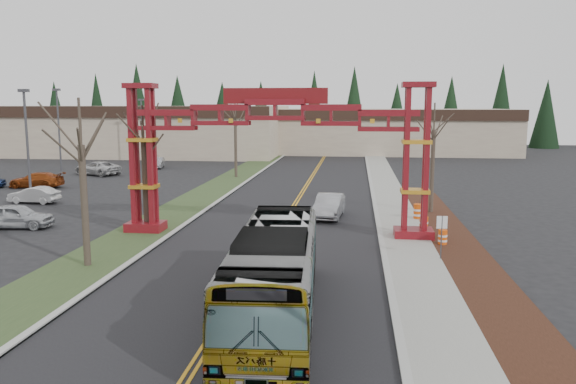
# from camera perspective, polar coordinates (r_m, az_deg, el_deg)

# --- Properties ---
(ground) EXTENTS (200.00, 200.00, 0.00)m
(ground) POSITION_cam_1_polar(r_m,az_deg,el_deg) (16.71, -10.48, -18.50)
(ground) COLOR black
(ground) RESTS_ON ground
(road) EXTENTS (12.00, 110.00, 0.02)m
(road) POSITION_cam_1_polar(r_m,az_deg,el_deg) (40.13, 0.16, -2.13)
(road) COLOR black
(road) RESTS_ON ground
(lane_line_left) EXTENTS (0.12, 100.00, 0.01)m
(lane_line_left) POSITION_cam_1_polar(r_m,az_deg,el_deg) (40.14, -0.01, -2.10)
(lane_line_left) COLOR gold
(lane_line_left) RESTS_ON road
(lane_line_right) EXTENTS (0.12, 100.00, 0.01)m
(lane_line_right) POSITION_cam_1_polar(r_m,az_deg,el_deg) (40.12, 0.33, -2.11)
(lane_line_right) COLOR gold
(lane_line_right) RESTS_ON road
(curb_right) EXTENTS (0.30, 110.00, 0.15)m
(curb_right) POSITION_cam_1_polar(r_m,az_deg,el_deg) (39.88, 8.98, -2.21)
(curb_right) COLOR #AEAEA8
(curb_right) RESTS_ON ground
(sidewalk_right) EXTENTS (2.60, 110.00, 0.14)m
(sidewalk_right) POSITION_cam_1_polar(r_m,az_deg,el_deg) (39.97, 11.06, -2.24)
(sidewalk_right) COLOR gray
(sidewalk_right) RESTS_ON ground
(landscape_strip) EXTENTS (2.60, 50.00, 0.12)m
(landscape_strip) POSITION_cam_1_polar(r_m,az_deg,el_deg) (25.90, 19.25, -8.68)
(landscape_strip) COLOR black
(landscape_strip) RESTS_ON ground
(grass_median) EXTENTS (4.00, 110.00, 0.08)m
(grass_median) POSITION_cam_1_polar(r_m,az_deg,el_deg) (41.81, -10.80, -1.80)
(grass_median) COLOR #2F4522
(grass_median) RESTS_ON ground
(curb_left) EXTENTS (0.30, 110.00, 0.15)m
(curb_left) POSITION_cam_1_polar(r_m,az_deg,el_deg) (41.28, -8.35, -1.82)
(curb_left) COLOR #AEAEA8
(curb_left) RESTS_ON ground
(gateway_arch) EXTENTS (18.20, 1.60, 8.90)m
(gateway_arch) POSITION_cam_1_polar(r_m,az_deg,el_deg) (32.50, -1.28, 5.91)
(gateway_arch) COLOR maroon
(gateway_arch) RESTS_ON ground
(retail_building_west) EXTENTS (46.00, 22.30, 7.50)m
(retail_building_west) POSITION_cam_1_polar(r_m,az_deg,el_deg) (92.87, -15.09, 6.12)
(retail_building_west) COLOR tan
(retail_building_west) RESTS_ON ground
(retail_building_east) EXTENTS (38.00, 20.30, 7.00)m
(retail_building_east) POSITION_cam_1_polar(r_m,az_deg,el_deg) (94.33, 10.22, 6.17)
(retail_building_east) COLOR tan
(retail_building_east) RESTS_ON ground
(conifer_treeline) EXTENTS (116.10, 5.60, 13.00)m
(conifer_treeline) POSITION_cam_1_polar(r_m,az_deg,el_deg) (106.23, 4.58, 8.17)
(conifer_treeline) COLOR black
(conifer_treeline) RESTS_ON ground
(transit_bus) EXTENTS (3.46, 12.01, 3.31)m
(transit_bus) POSITION_cam_1_polar(r_m,az_deg,el_deg) (20.43, -1.34, -8.18)
(transit_bus) COLOR #9DA0A5
(transit_bus) RESTS_ON ground
(silver_sedan) EXTENTS (2.13, 4.98, 1.60)m
(silver_sedan) POSITION_cam_1_polar(r_m,az_deg,el_deg) (38.53, 4.20, -1.42)
(silver_sedan) COLOR #A5A8AD
(silver_sedan) RESTS_ON ground
(parked_car_near_a) EXTENTS (4.63, 2.23, 1.52)m
(parked_car_near_a) POSITION_cam_1_polar(r_m,az_deg,el_deg) (39.00, -25.87, -2.22)
(parked_car_near_a) COLOR #B3B7BC
(parked_car_near_a) RESTS_ON ground
(parked_car_near_b) EXTENTS (4.02, 1.63, 1.30)m
(parked_car_near_b) POSITION_cam_1_polar(r_m,az_deg,el_deg) (48.35, -24.39, -0.28)
(parked_car_near_b) COLOR silver
(parked_car_near_b) RESTS_ON ground
(parked_car_mid_a) EXTENTS (5.02, 2.11, 1.45)m
(parked_car_mid_a) POSITION_cam_1_polar(r_m,az_deg,el_deg) (57.34, -24.20, 1.12)
(parked_car_mid_a) COLOR #8D3913
(parked_car_mid_a) RESTS_ON ground
(parked_car_far_a) EXTENTS (2.09, 4.06, 1.28)m
(parked_car_far_a) POSITION_cam_1_polar(r_m,az_deg,el_deg) (70.69, -13.12, 2.91)
(parked_car_far_a) COLOR #96979D
(parked_car_far_a) RESTS_ON ground
(parked_car_far_b) EXTENTS (6.01, 4.48, 1.52)m
(parked_car_far_b) POSITION_cam_1_polar(r_m,az_deg,el_deg) (65.33, -18.80, 2.31)
(parked_car_far_b) COLOR #BDBDBD
(parked_car_far_b) RESTS_ON ground
(bare_tree_median_near) EXTENTS (3.30, 3.30, 7.97)m
(bare_tree_median_near) POSITION_cam_1_polar(r_m,az_deg,el_deg) (27.70, -20.27, 4.41)
(bare_tree_median_near) COLOR #382D26
(bare_tree_median_near) RESTS_ON ground
(bare_tree_median_mid) EXTENTS (3.34, 3.34, 7.63)m
(bare_tree_median_mid) POSITION_cam_1_polar(r_m,az_deg,el_deg) (34.75, -14.46, 4.86)
(bare_tree_median_mid) COLOR #382D26
(bare_tree_median_mid) RESTS_ON ground
(bare_tree_median_far) EXTENTS (3.09, 3.09, 8.17)m
(bare_tree_median_far) POSITION_cam_1_polar(r_m,az_deg,el_deg) (59.58, -5.38, 7.29)
(bare_tree_median_far) COLOR #382D26
(bare_tree_median_far) RESTS_ON ground
(bare_tree_right_far) EXTENTS (2.91, 2.91, 7.80)m
(bare_tree_right_far) POSITION_cam_1_polar(r_m,az_deg,el_deg) (40.56, 14.60, 5.99)
(bare_tree_right_far) COLOR #382D26
(bare_tree_right_far) RESTS_ON ground
(light_pole_near) EXTENTS (0.77, 0.38, 8.86)m
(light_pole_near) POSITION_cam_1_polar(r_m,az_deg,el_deg) (48.05, -25.00, 5.00)
(light_pole_near) COLOR #3F3F44
(light_pole_near) RESTS_ON ground
(light_pole_mid) EXTENTS (0.83, 0.41, 9.52)m
(light_pole_mid) POSITION_cam_1_polar(r_m,az_deg,el_deg) (70.67, -22.28, 6.44)
(light_pole_mid) COLOR #3F3F44
(light_pole_mid) RESTS_ON ground
(light_pole_far) EXTENTS (0.73, 0.37, 8.46)m
(light_pole_far) POSITION_cam_1_polar(r_m,az_deg,el_deg) (77.09, -14.61, 6.50)
(light_pole_far) COLOR #3F3F44
(light_pole_far) RESTS_ON ground
(street_sign) EXTENTS (0.52, 0.07, 2.28)m
(street_sign) POSITION_cam_1_polar(r_m,az_deg,el_deg) (28.50, 15.35, -3.64)
(street_sign) COLOR #3F3F44
(street_sign) RESTS_ON ground
(barrel_south) EXTENTS (0.49, 0.49, 0.92)m
(barrel_south) POSITION_cam_1_polar(r_m,az_deg,el_deg) (31.83, 15.44, -4.53)
(barrel_south) COLOR #E84F0C
(barrel_south) RESTS_ON ground
(barrel_mid) EXTENTS (0.54, 0.54, 0.99)m
(barrel_mid) POSITION_cam_1_polar(r_m,az_deg,el_deg) (34.76, 13.62, -3.27)
(barrel_mid) COLOR #E84F0C
(barrel_mid) RESTS_ON ground
(barrel_north) EXTENTS (0.60, 0.60, 1.12)m
(barrel_north) POSITION_cam_1_polar(r_m,az_deg,el_deg) (38.40, 13.06, -2.02)
(barrel_north) COLOR #E84F0C
(barrel_north) RESTS_ON ground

